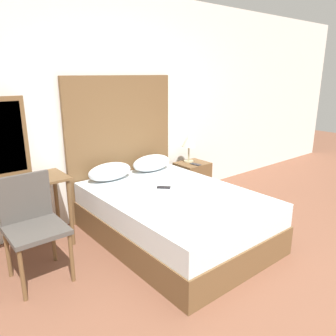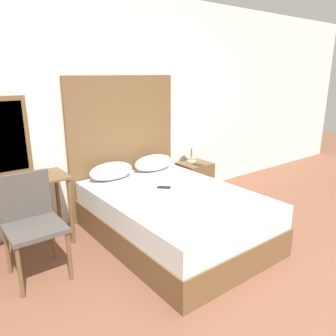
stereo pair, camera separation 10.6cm
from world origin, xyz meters
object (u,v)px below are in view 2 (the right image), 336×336
object	(u,v)px
phone_on_bed	(164,187)
chair	(31,218)
bed	(174,216)
phone_on_nightstand	(198,164)
table_lamp	(192,142)
vanity_desk	(12,194)
nightstand	(195,181)

from	to	relation	value
phone_on_bed	chair	size ratio (longest dim) A/B	0.17
bed	phone_on_nightstand	size ratio (longest dim) A/B	12.66
bed	table_lamp	size ratio (longest dim) A/B	5.07
table_lamp	vanity_desk	xyz separation A→B (m)	(-2.41, -0.08, -0.20)
bed	phone_on_bed	world-z (taller)	phone_on_bed
phone_on_nightstand	phone_on_bed	bearing A→B (deg)	-152.94
bed	phone_on_bed	xyz separation A→B (m)	(0.01, 0.19, 0.28)
phone_on_bed	table_lamp	xyz separation A→B (m)	(0.98, 0.66, 0.28)
nightstand	table_lamp	xyz separation A→B (m)	(-0.01, 0.07, 0.56)
bed	chair	xyz separation A→B (m)	(-1.38, 0.27, 0.27)
bed	phone_on_nightstand	distance (m)	1.21
vanity_desk	bed	bearing A→B (deg)	-28.35
nightstand	table_lamp	world-z (taller)	table_lamp
phone_on_bed	vanity_desk	world-z (taller)	vanity_desk
phone_on_nightstand	vanity_desk	bearing A→B (deg)	177.90
vanity_desk	phone_on_nightstand	bearing A→B (deg)	-2.10
bed	vanity_desk	xyz separation A→B (m)	(-1.42, 0.77, 0.35)
phone_on_nightstand	chair	size ratio (longest dim) A/B	0.17
phone_on_bed	vanity_desk	xyz separation A→B (m)	(-1.43, 0.58, 0.08)
chair	phone_on_bed	bearing A→B (deg)	-3.23
table_lamp	vanity_desk	size ratio (longest dim) A/B	0.36
phone_on_nightstand	chair	distance (m)	2.39
nightstand	vanity_desk	distance (m)	2.44
vanity_desk	chair	size ratio (longest dim) A/B	1.19
nightstand	phone_on_nightstand	world-z (taller)	phone_on_nightstand
bed	phone_on_nightstand	bearing A→B (deg)	34.97
nightstand	table_lamp	distance (m)	0.56
vanity_desk	chair	bearing A→B (deg)	-86.12
phone_on_bed	nightstand	world-z (taller)	phone_on_bed
bed	table_lamp	distance (m)	1.42
vanity_desk	chair	distance (m)	0.51
phone_on_bed	phone_on_nightstand	bearing A→B (deg)	27.06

